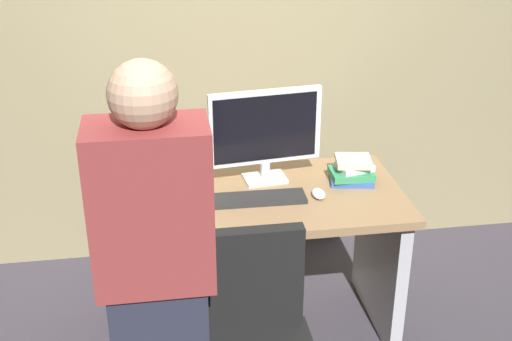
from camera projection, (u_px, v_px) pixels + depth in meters
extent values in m
plane|color=#3D3842|center=(255.00, 327.00, 3.45)|extent=(9.00, 9.00, 0.00)
cube|color=#93704C|center=(254.00, 199.00, 3.14)|extent=(1.39, 0.72, 0.04)
cube|color=#B2B2B7|center=(123.00, 279.00, 3.21)|extent=(0.06, 0.64, 0.72)
cube|color=#B2B2B7|center=(379.00, 257.00, 3.39)|extent=(0.06, 0.64, 0.72)
cube|color=black|center=(252.00, 280.00, 2.58)|extent=(0.40, 0.06, 0.44)
cube|color=maroon|center=(151.00, 207.00, 2.22)|extent=(0.40, 0.24, 0.58)
sphere|color=tan|center=(142.00, 94.00, 2.06)|extent=(0.22, 0.22, 0.22)
cube|color=silver|center=(265.00, 178.00, 3.27)|extent=(0.21, 0.16, 0.02)
cube|color=silver|center=(265.00, 169.00, 3.25)|extent=(0.04, 0.03, 0.08)
cube|color=silver|center=(265.00, 127.00, 3.16)|extent=(0.54, 0.09, 0.36)
cube|color=black|center=(265.00, 128.00, 3.14)|extent=(0.49, 0.06, 0.32)
cube|color=#262626|center=(259.00, 199.00, 3.08)|extent=(0.43, 0.14, 0.02)
ellipsoid|color=white|center=(319.00, 194.00, 3.11)|extent=(0.06, 0.10, 0.03)
cylinder|color=silver|center=(174.00, 198.00, 3.00)|extent=(0.08, 0.08, 0.10)
cylinder|color=white|center=(159.00, 172.00, 3.24)|extent=(0.08, 0.08, 0.10)
cube|color=#3359A5|center=(351.00, 179.00, 3.25)|extent=(0.23, 0.19, 0.03)
cube|color=#338C59|center=(351.00, 173.00, 3.24)|extent=(0.20, 0.16, 0.03)
cube|color=white|center=(354.00, 167.00, 3.24)|extent=(0.18, 0.16, 0.03)
cube|color=beige|center=(353.00, 161.00, 3.23)|extent=(0.19, 0.18, 0.03)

